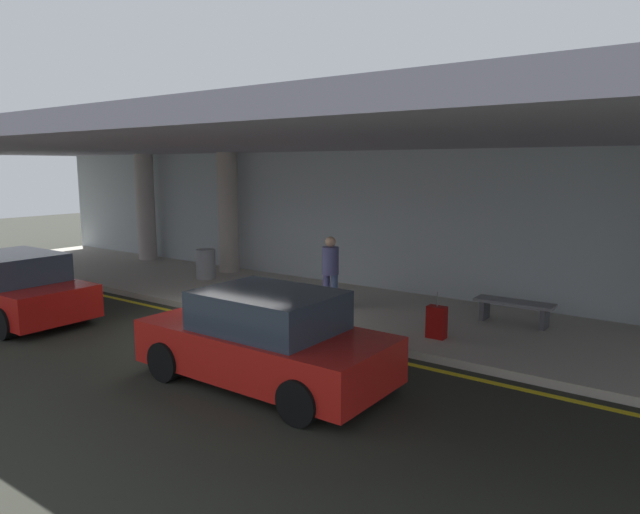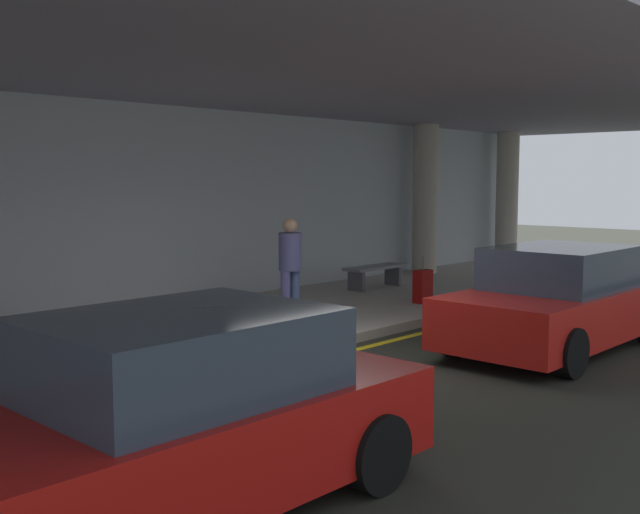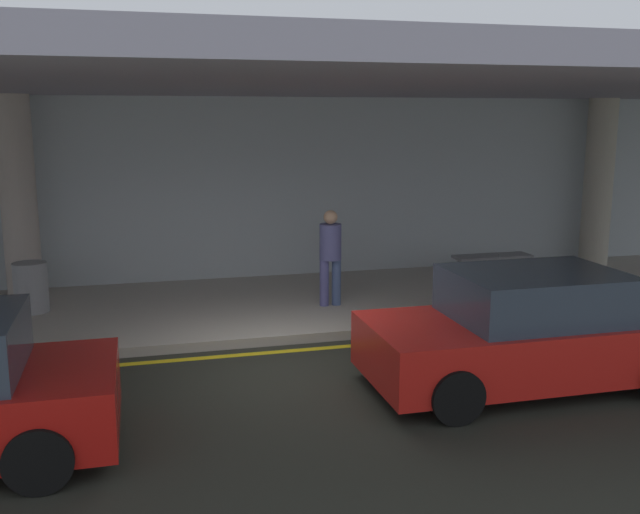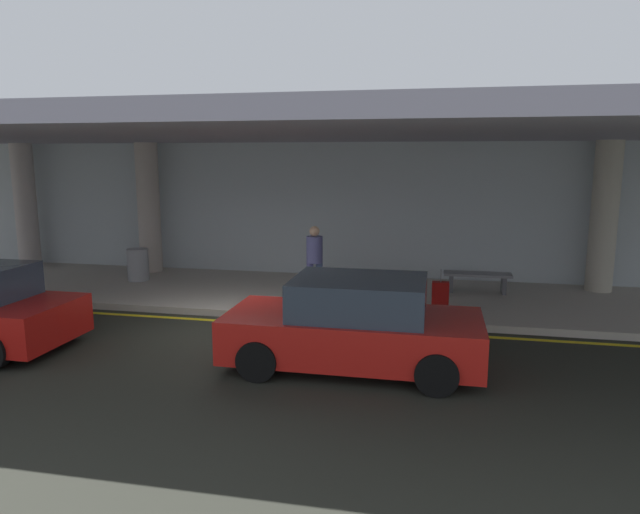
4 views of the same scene
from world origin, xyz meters
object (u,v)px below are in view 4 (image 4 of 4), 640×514
support_column_center (604,217)px  traveler_with_luggage (315,257)px  support_column_far_left (26,206)px  support_column_left_mid (149,208)px  suitcase_upright_primary (440,296)px  trash_bin_steel (138,264)px  bench_metal (477,278)px  car_red (354,326)px

support_column_center → traveler_with_luggage: 7.09m
support_column_far_left → support_column_left_mid: (4.00, 0.00, 0.00)m
suitcase_upright_primary → trash_bin_steel: (-7.90, 1.47, 0.11)m
suitcase_upright_primary → trash_bin_steel: 8.04m
traveler_with_luggage → trash_bin_steel: size_ratio=1.98×
support_column_far_left → bench_metal: support_column_far_left is taller
support_column_left_mid → trash_bin_steel: (0.26, -1.22, -1.40)m
support_column_left_mid → trash_bin_steel: support_column_left_mid is taller
bench_metal → trash_bin_steel: bearing=-177.4°
support_column_far_left → support_column_left_mid: 4.00m
support_column_left_mid → support_column_center: 12.00m
support_column_far_left → suitcase_upright_primary: 12.55m
support_column_far_left → suitcase_upright_primary: (12.17, -2.69, -1.51)m
support_column_left_mid → bench_metal: bearing=-5.2°
support_column_left_mid → bench_metal: support_column_left_mid is taller
support_column_far_left → trash_bin_steel: 4.65m
car_red → suitcase_upright_primary: 3.63m
support_column_left_mid → suitcase_upright_primary: (8.17, -2.69, -1.51)m
support_column_center → bench_metal: bearing=-164.4°
support_column_left_mid → car_red: 9.18m
traveler_with_luggage → bench_metal: (3.78, 1.25, -0.61)m
support_column_left_mid → support_column_center: (12.00, 0.00, 0.00)m
support_column_far_left → bench_metal: size_ratio=2.28×
suitcase_upright_primary → bench_metal: (0.89, 1.87, 0.04)m
support_column_far_left → trash_bin_steel: bearing=-16.0°
suitcase_upright_primary → trash_bin_steel: bearing=141.8°
suitcase_upright_primary → trash_bin_steel: suitcase_upright_primary is taller
support_column_far_left → support_column_center: bearing=0.0°
bench_metal → trash_bin_steel: size_ratio=1.88×
support_column_far_left → traveler_with_luggage: support_column_far_left is taller
support_column_center → bench_metal: support_column_center is taller
trash_bin_steel → car_red: bearing=-36.4°
support_column_left_mid → bench_metal: (9.05, -0.82, -1.47)m
traveler_with_luggage → trash_bin_steel: bearing=-22.5°
support_column_left_mid → traveler_with_luggage: size_ratio=2.17×
support_column_center → bench_metal: 3.40m
support_column_far_left → car_red: (10.79, -6.04, -1.26)m
car_red → traveler_with_luggage: size_ratio=2.44×
car_red → support_column_far_left: bearing=148.0°
support_column_far_left → bench_metal: bearing=-3.6°
bench_metal → support_column_far_left: bearing=176.4°
support_column_left_mid → trash_bin_steel: 1.88m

